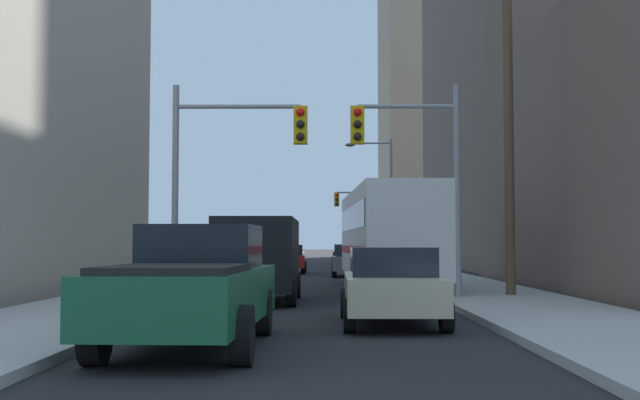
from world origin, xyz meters
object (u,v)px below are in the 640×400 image
(city_bus, at_px, (388,234))
(cargo_van_black, at_px, (259,255))
(sedan_red, at_px, (288,259))
(traffic_signal_near_right, at_px, (411,156))
(sedan_beige, at_px, (392,286))
(traffic_signal_near_left, at_px, (233,155))
(sedan_grey, at_px, (352,260))
(pickup_truck_green, at_px, (193,286))
(sedan_maroon, at_px, (345,254))
(traffic_signal_far_right, at_px, (357,211))

(city_bus, distance_m, cargo_van_black, 7.10)
(city_bus, height_order, sedan_red, city_bus)
(cargo_van_black, xyz_separation_m, traffic_signal_near_right, (4.20, 0.18, 2.72))
(sedan_beige, bearing_deg, traffic_signal_near_right, 80.03)
(traffic_signal_near_left, distance_m, traffic_signal_near_right, 4.95)
(sedan_beige, height_order, sedan_red, same)
(sedan_grey, relative_size, traffic_signal_near_right, 0.71)
(sedan_beige, relative_size, traffic_signal_near_right, 0.70)
(sedan_red, bearing_deg, city_bus, -74.32)
(traffic_signal_near_left, bearing_deg, traffic_signal_near_right, -0.01)
(city_bus, relative_size, traffic_signal_near_left, 1.93)
(sedan_beige, bearing_deg, pickup_truck_green, -135.44)
(sedan_maroon, bearing_deg, traffic_signal_near_left, -96.17)
(cargo_van_black, height_order, sedan_grey, cargo_van_black)
(sedan_beige, bearing_deg, cargo_van_black, 117.23)
(cargo_van_black, height_order, traffic_signal_near_right, traffic_signal_near_right)
(sedan_maroon, relative_size, traffic_signal_near_right, 0.71)
(sedan_beige, height_order, traffic_signal_near_right, traffic_signal_near_right)
(city_bus, bearing_deg, sedan_maroon, 91.19)
(sedan_maroon, height_order, traffic_signal_far_right, traffic_signal_far_right)
(cargo_van_black, relative_size, sedan_beige, 1.24)
(sedan_grey, bearing_deg, sedan_maroon, 89.42)
(traffic_signal_near_left, bearing_deg, city_bus, 50.15)
(pickup_truck_green, distance_m, sedan_maroon, 47.30)
(city_bus, distance_m, sedan_maroon, 32.02)
(traffic_signal_near_left, distance_m, traffic_signal_far_right, 37.48)
(city_bus, height_order, traffic_signal_near_left, traffic_signal_near_left)
(pickup_truck_green, bearing_deg, sedan_grey, 82.63)
(traffic_signal_far_right, bearing_deg, pickup_truck_green, -95.42)
(traffic_signal_far_right, bearing_deg, city_bus, -90.39)
(city_bus, xyz_separation_m, pickup_truck_green, (-4.22, -15.17, -1.00))
(sedan_beige, height_order, traffic_signal_near_left, traffic_signal_near_left)
(cargo_van_black, xyz_separation_m, traffic_signal_far_right, (4.19, 37.33, 2.72))
(pickup_truck_green, height_order, cargo_van_black, cargo_van_black)
(sedan_grey, bearing_deg, pickup_truck_green, -97.37)
(sedan_grey, bearing_deg, sedan_red, 128.05)
(sedan_maroon, bearing_deg, traffic_signal_far_right, -29.91)
(traffic_signal_near_left, bearing_deg, sedan_grey, 76.71)
(pickup_truck_green, relative_size, sedan_maroon, 1.29)
(cargo_van_black, distance_m, traffic_signal_near_left, 2.86)
(city_bus, bearing_deg, sedan_grey, 94.71)
(sedan_red, relative_size, traffic_signal_far_right, 0.71)
(pickup_truck_green, xyz_separation_m, sedan_maroon, (3.55, 47.16, -0.16))
(cargo_van_black, bearing_deg, traffic_signal_near_left, 166.76)
(sedan_red, relative_size, traffic_signal_near_left, 0.71)
(city_bus, xyz_separation_m, sedan_beige, (-0.87, -11.88, -1.16))
(sedan_beige, relative_size, sedan_maroon, 1.00)
(sedan_red, bearing_deg, traffic_signal_near_right, -77.92)
(traffic_signal_near_left, bearing_deg, sedan_beige, -58.13)
(city_bus, xyz_separation_m, cargo_van_black, (-3.97, -5.85, -0.64))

